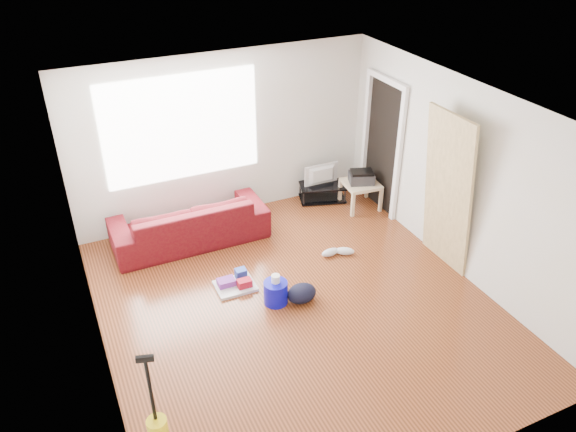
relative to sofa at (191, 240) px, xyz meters
name	(u,v)px	position (x,y,z in m)	size (l,w,h in m)	color
room	(298,210)	(0.83, -1.80, 1.25)	(4.51, 5.01, 2.51)	#4B2612
sofa	(191,240)	(0.00, 0.00, 0.00)	(2.17, 0.85, 0.63)	#42020C
tv_stand	(322,192)	(2.27, 0.27, 0.14)	(0.81, 0.61, 0.27)	black
tv	(323,175)	(2.27, 0.27, 0.44)	(0.58, 0.08, 0.33)	black
side_table	(361,186)	(2.71, -0.17, 0.36)	(0.57, 0.57, 0.43)	#D6BB7E
printer	(361,177)	(2.71, -0.17, 0.52)	(0.45, 0.40, 0.20)	#27272A
bucket	(276,302)	(0.55, -1.77, 0.00)	(0.30, 0.30, 0.30)	#0B0AB1
toilet_paper	(276,288)	(0.56, -1.76, 0.20)	(0.11, 0.11, 0.10)	white
cleaning_tray	(236,283)	(0.21, -1.28, 0.05)	(0.50, 0.40, 0.18)	silver
backpack	(301,300)	(0.85, -1.87, 0.00)	(0.38, 0.31, 0.21)	black
sneakers	(338,252)	(1.73, -1.21, 0.05)	(0.47, 0.24, 0.11)	silver
door_panel	(436,261)	(2.89, -1.90, 0.00)	(0.04, 0.86, 2.14)	#9A8250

